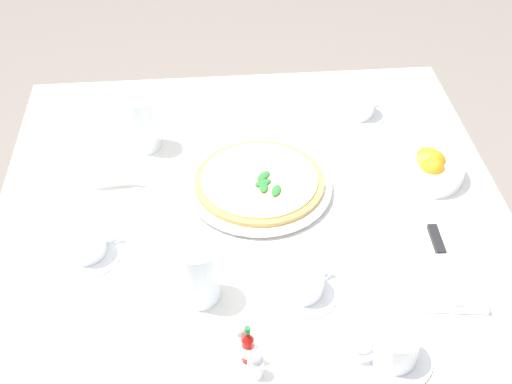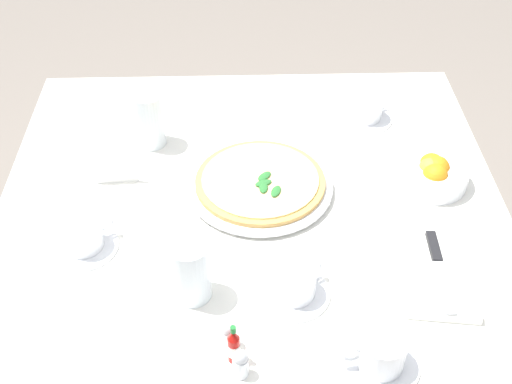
# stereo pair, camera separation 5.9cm
# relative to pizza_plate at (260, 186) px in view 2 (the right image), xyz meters

# --- Properties ---
(dining_table) EXTENTS (1.04, 1.04, 0.73)m
(dining_table) POSITION_rel_pizza_plate_xyz_m (0.06, -0.02, -0.15)
(dining_table) COLOR white
(dining_table) RESTS_ON ground_plane
(pizza_plate) EXTENTS (0.30, 0.30, 0.02)m
(pizza_plate) POSITION_rel_pizza_plate_xyz_m (0.00, 0.00, 0.00)
(pizza_plate) COLOR white
(pizza_plate) RESTS_ON dining_table
(pizza) EXTENTS (0.27, 0.27, 0.02)m
(pizza) POSITION_rel_pizza_plate_xyz_m (0.00, 0.00, 0.01)
(pizza) COLOR tan
(pizza) RESTS_ON pizza_plate
(coffee_cup_back_corner) EXTENTS (0.13, 0.13, 0.06)m
(coffee_cup_back_corner) POSITION_rel_pizza_plate_xyz_m (0.16, -0.34, 0.02)
(coffee_cup_back_corner) COLOR white
(coffee_cup_back_corner) RESTS_ON dining_table
(coffee_cup_right_edge) EXTENTS (0.13, 0.13, 0.07)m
(coffee_cup_right_edge) POSITION_rel_pizza_plate_xyz_m (-0.25, 0.26, 0.02)
(coffee_cup_right_edge) COLOR white
(coffee_cup_right_edge) RESTS_ON dining_table
(coffee_cup_far_left) EXTENTS (0.13, 0.13, 0.07)m
(coffee_cup_far_left) POSITION_rel_pizza_plate_xyz_m (0.44, 0.18, 0.02)
(coffee_cup_far_left) COLOR white
(coffee_cup_far_left) RESTS_ON dining_table
(coffee_cup_left_edge) EXTENTS (0.13, 0.13, 0.06)m
(coffee_cup_left_edge) POSITION_rel_pizza_plate_xyz_m (0.29, 0.05, 0.02)
(coffee_cup_left_edge) COLOR white
(coffee_cup_left_edge) RESTS_ON dining_table
(water_glass_near_left) EXTENTS (0.07, 0.07, 0.12)m
(water_glass_near_left) POSITION_rel_pizza_plate_xyz_m (0.28, -0.13, 0.04)
(water_glass_near_left) COLOR white
(water_glass_near_left) RESTS_ON dining_table
(water_glass_center_back) EXTENTS (0.07, 0.07, 0.13)m
(water_glass_center_back) POSITION_rel_pizza_plate_xyz_m (-0.17, -0.24, 0.05)
(water_glass_center_back) COLOR white
(water_glass_center_back) RESTS_ON dining_table
(napkin_folded) EXTENTS (0.24, 0.16, 0.02)m
(napkin_folded) POSITION_rel_pizza_plate_xyz_m (0.25, 0.31, -0.00)
(napkin_folded) COLOR white
(napkin_folded) RESTS_ON dining_table
(dinner_knife) EXTENTS (0.20, 0.03, 0.01)m
(dinner_knife) POSITION_rel_pizza_plate_xyz_m (0.25, 0.31, 0.01)
(dinner_knife) COLOR silver
(dinner_knife) RESTS_ON napkin_folded
(citrus_bowl) EXTENTS (0.15, 0.15, 0.07)m
(citrus_bowl) POSITION_rel_pizza_plate_xyz_m (-0.01, 0.36, 0.02)
(citrus_bowl) COLOR white
(citrus_bowl) RESTS_ON dining_table
(hot_sauce_bottle) EXTENTS (0.02, 0.02, 0.08)m
(hot_sauce_bottle) POSITION_rel_pizza_plate_xyz_m (0.42, -0.06, 0.02)
(hot_sauce_bottle) COLOR #B7140F
(hot_sauce_bottle) RESTS_ON dining_table
(salt_shaker) EXTENTS (0.03, 0.03, 0.06)m
(salt_shaker) POSITION_rel_pizza_plate_xyz_m (0.45, -0.05, 0.01)
(salt_shaker) COLOR white
(salt_shaker) RESTS_ON dining_table
(pepper_shaker) EXTENTS (0.03, 0.03, 0.06)m
(pepper_shaker) POSITION_rel_pizza_plate_xyz_m (0.39, -0.07, 0.01)
(pepper_shaker) COLOR white
(pepper_shaker) RESTS_ON dining_table
(menu_card) EXTENTS (0.01, 0.09, 0.06)m
(menu_card) POSITION_rel_pizza_plate_xyz_m (-0.03, -0.30, 0.02)
(menu_card) COLOR white
(menu_card) RESTS_ON dining_table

